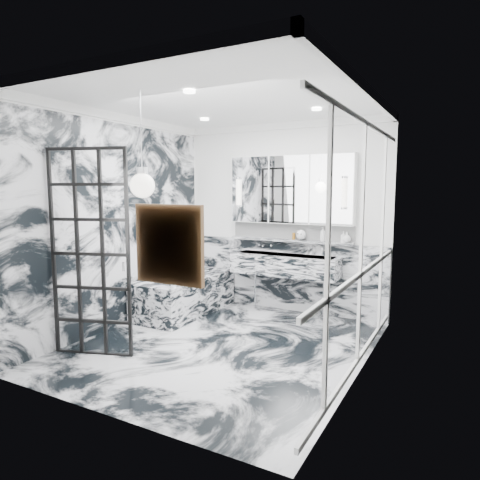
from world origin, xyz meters
The scene contains 25 objects.
floor centered at (0.00, 0.00, 0.00)m, with size 3.60×3.60×0.00m, color silver.
ceiling centered at (0.00, 0.00, 2.80)m, with size 3.60×3.60×0.00m, color white.
wall_back centered at (0.00, 1.80, 1.40)m, with size 3.60×3.60×0.00m, color white.
wall_front centered at (0.00, -1.80, 1.40)m, with size 3.60×3.60×0.00m, color white.
wall_left centered at (-1.60, 0.00, 1.40)m, with size 3.60×3.60×0.00m, color white.
wall_right centered at (1.60, 0.00, 1.40)m, with size 3.60×3.60×0.00m, color white.
marble_clad_back centered at (0.00, 1.78, 0.53)m, with size 3.18×0.05×1.05m, color silver.
marble_clad_left centered at (-1.59, 0.00, 1.34)m, with size 0.02×3.56×2.68m, color silver.
panel_molding centered at (1.58, 0.00, 1.30)m, with size 0.03×3.40×2.30m, color white.
soap_bottle_a centered at (0.66, 1.71, 1.19)m, with size 0.08×0.08×0.20m, color #8C5919.
soap_bottle_b centered at (0.95, 1.71, 1.17)m, with size 0.07×0.07×0.16m, color #4C4C51.
soap_bottle_c centered at (1.00, 1.71, 1.16)m, with size 0.11×0.11×0.15m, color silver.
face_pot centered at (0.33, 1.71, 1.17)m, with size 0.14×0.14×0.14m, color white.
amber_bottle centered at (0.22, 1.71, 1.14)m, with size 0.04×0.04×0.10m, color #8C5919.
flower_vase centered at (-0.88, 0.23, 0.61)m, with size 0.08×0.08×0.12m, color silver.
crittall_door centered at (-1.12, -0.91, 1.13)m, with size 0.88×0.04×2.26m, color black, non-canonical shape.
artwork centered at (0.62, -1.76, 1.44)m, with size 0.47×0.05×0.47m, color #BA4F13.
pendant_light centered at (-0.23, -1.05, 1.86)m, with size 0.23×0.23×0.23m, color white.
trough_sink centered at (0.15, 1.55, 0.73)m, with size 1.60×0.45×0.30m, color silver.
ledge centered at (0.15, 1.72, 1.07)m, with size 1.90×0.14×0.04m, color silver.
subway_tile centered at (0.15, 1.78, 1.21)m, with size 1.90×0.03×0.23m, color white.
mirror_cabinet centered at (0.15, 1.73, 1.82)m, with size 1.90×0.16×1.00m, color white.
sconce_left centered at (-0.67, 1.63, 1.78)m, with size 0.07×0.07×0.40m, color white.
sconce_right centered at (0.97, 1.63, 1.78)m, with size 0.07×0.07×0.40m, color white.
bathtub centered at (-1.18, 0.90, 0.28)m, with size 0.75×1.65×0.55m, color silver.
Camera 1 is at (2.50, -4.17, 1.84)m, focal length 32.00 mm.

